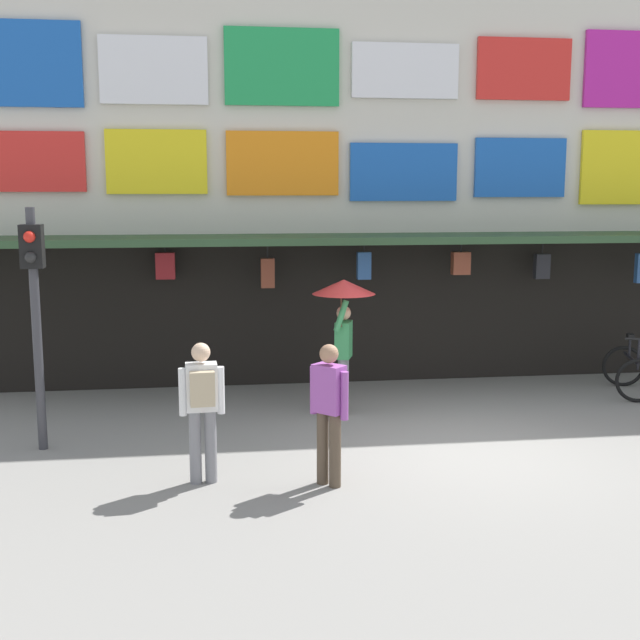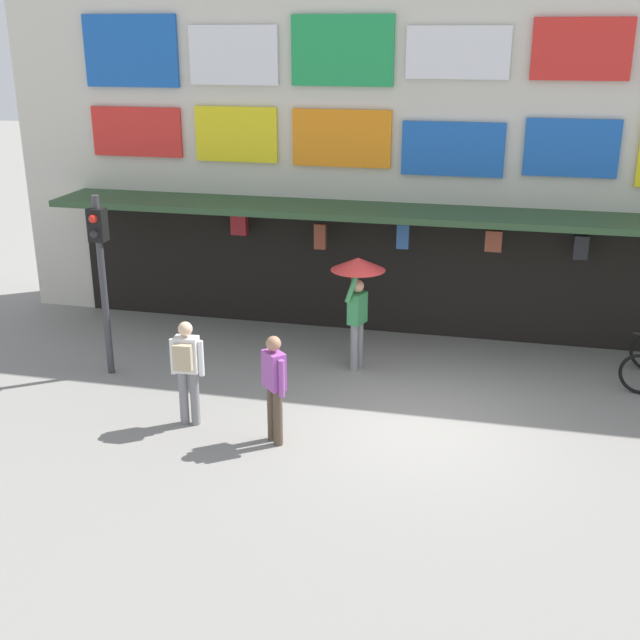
% 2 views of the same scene
% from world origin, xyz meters
% --- Properties ---
extents(ground_plane, '(80.00, 80.00, 0.00)m').
position_xyz_m(ground_plane, '(0.00, 0.00, 0.00)').
color(ground_plane, gray).
extents(shopfront, '(18.00, 2.60, 8.00)m').
position_xyz_m(shopfront, '(0.00, 4.57, 3.96)').
color(shopfront, beige).
rests_on(shopfront, ground).
extents(traffic_light_near, '(0.28, 0.33, 3.20)m').
position_xyz_m(traffic_light_near, '(-5.63, 0.74, 2.14)').
color(traffic_light_near, '#38383D').
rests_on(traffic_light_near, ground).
extents(pedestrian_with_umbrella, '(0.96, 0.96, 2.08)m').
position_xyz_m(pedestrian_with_umbrella, '(-1.38, 1.92, 1.64)').
color(pedestrian_with_umbrella, gray).
rests_on(pedestrian_with_umbrella, ground).
extents(pedestrian_in_purple, '(0.53, 0.37, 1.68)m').
position_xyz_m(pedestrian_in_purple, '(-3.49, -0.82, 0.98)').
color(pedestrian_in_purple, gray).
rests_on(pedestrian_in_purple, ground).
extents(pedestrian_in_white, '(0.41, 0.41, 1.68)m').
position_xyz_m(pedestrian_in_white, '(-2.04, -1.08, 0.95)').
color(pedestrian_in_white, brown).
rests_on(pedestrian_in_white, ground).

